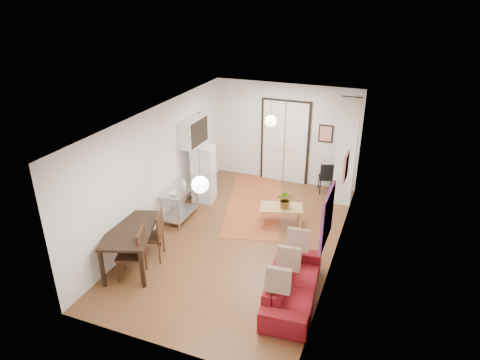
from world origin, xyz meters
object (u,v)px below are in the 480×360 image
(dining_chair_near, at_px, (152,230))
(black_side_chair, at_px, (327,173))
(coffee_table, at_px, (281,209))
(fridge, at_px, (204,174))
(dining_chair_far, at_px, (133,247))
(dining_table, at_px, (131,233))
(kitchen_counter, at_px, (180,201))
(sofa, at_px, (293,285))

(dining_chair_near, relative_size, black_side_chair, 1.18)
(coffee_table, bearing_deg, fridge, 168.86)
(coffee_table, distance_m, dining_chair_far, 3.71)
(dining_table, relative_size, black_side_chair, 1.96)
(fridge, bearing_deg, kitchen_counter, -103.28)
(coffee_table, distance_m, dining_table, 3.67)
(sofa, height_order, dining_table, dining_table)
(dining_table, distance_m, dining_chair_far, 0.35)
(kitchen_counter, distance_m, dining_chair_far, 2.30)
(dining_chair_near, bearing_deg, sofa, 65.21)
(dining_chair_far, bearing_deg, dining_chair_near, 160.81)
(kitchen_counter, xyz_separation_m, black_side_chair, (3.08, 2.94, 0.01))
(dining_table, xyz_separation_m, dining_chair_near, (0.21, 0.46, -0.15))
(fridge, height_order, dining_chair_near, fridge)
(sofa, relative_size, coffee_table, 1.88)
(fridge, distance_m, dining_chair_near, 2.75)
(kitchen_counter, relative_size, dining_table, 0.61)
(dining_table, bearing_deg, black_side_chair, 58.34)
(coffee_table, xyz_separation_m, dining_chair_far, (-2.18, -2.99, 0.23))
(fridge, distance_m, black_side_chair, 3.48)
(coffee_table, relative_size, dining_chair_far, 1.07)
(dining_chair_near, bearing_deg, coffee_table, 117.19)
(coffee_table, height_order, dining_table, dining_table)
(fridge, bearing_deg, dining_table, -99.91)
(coffee_table, distance_m, black_side_chair, 2.35)
(sofa, bearing_deg, fridge, 41.67)
(sofa, bearing_deg, black_side_chair, -1.81)
(coffee_table, xyz_separation_m, black_side_chair, (0.68, 2.24, 0.13))
(sofa, relative_size, dining_table, 1.21)
(coffee_table, relative_size, kitchen_counter, 1.07)
(dining_chair_far, bearing_deg, dining_table, -158.03)
(coffee_table, bearing_deg, dining_table, -131.03)
(dining_table, xyz_separation_m, black_side_chair, (3.08, 4.99, -0.24))
(dining_table, bearing_deg, kitchen_counter, 90.00)
(coffee_table, height_order, dining_chair_near, dining_chair_near)
(kitchen_counter, bearing_deg, dining_chair_far, -84.74)
(sofa, bearing_deg, dining_chair_near, 79.17)
(sofa, distance_m, dining_table, 3.40)
(dining_table, bearing_deg, coffee_table, 48.97)
(dining_table, relative_size, dining_chair_far, 1.65)
(dining_chair_near, bearing_deg, black_side_chair, 128.49)
(fridge, xyz_separation_m, dining_chair_far, (0.10, -3.44, -0.15))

